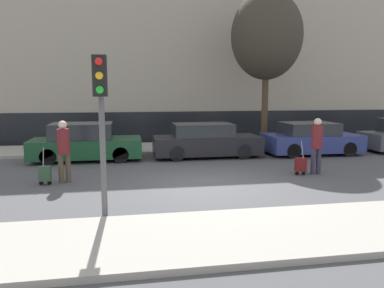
% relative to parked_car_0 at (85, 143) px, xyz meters
% --- Properties ---
extents(ground_plane, '(80.00, 80.00, 0.00)m').
position_rel_parked_car_0_xyz_m(ground_plane, '(3.78, -4.72, -0.67)').
color(ground_plane, '#4C4C4F').
extents(sidewalk_near, '(28.00, 2.50, 0.12)m').
position_rel_parked_car_0_xyz_m(sidewalk_near, '(3.78, -8.47, -0.61)').
color(sidewalk_near, '#A39E93').
rests_on(sidewalk_near, ground_plane).
extents(sidewalk_far, '(28.00, 3.00, 0.12)m').
position_rel_parked_car_0_xyz_m(sidewalk_far, '(3.78, 2.28, -0.61)').
color(sidewalk_far, '#A39E93').
rests_on(sidewalk_far, ground_plane).
extents(building_facade, '(28.00, 2.69, 9.14)m').
position_rel_parked_car_0_xyz_m(building_facade, '(3.78, 5.79, 3.89)').
color(building_facade, '#A89E8C').
rests_on(building_facade, ground_plane).
extents(parked_car_0, '(4.15, 1.78, 1.44)m').
position_rel_parked_car_0_xyz_m(parked_car_0, '(0.00, 0.00, 0.00)').
color(parked_car_0, '#194728').
rests_on(parked_car_0, ground_plane).
extents(parked_car_1, '(4.27, 1.71, 1.36)m').
position_rel_parked_car_0_xyz_m(parked_car_1, '(4.72, -0.10, -0.03)').
color(parked_car_1, black).
rests_on(parked_car_1, ground_plane).
extents(parked_car_2, '(3.92, 1.91, 1.34)m').
position_rel_parked_car_0_xyz_m(parked_car_2, '(9.25, -0.19, -0.04)').
color(parked_car_2, navy).
rests_on(parked_car_2, ground_plane).
extents(pedestrian_left, '(0.34, 0.34, 1.82)m').
position_rel_parked_car_0_xyz_m(pedestrian_left, '(-0.24, -3.58, 0.37)').
color(pedestrian_left, '#4C4233').
rests_on(pedestrian_left, ground_plane).
extents(trolley_left, '(0.34, 0.29, 1.08)m').
position_rel_parked_car_0_xyz_m(trolley_left, '(-0.76, -3.77, -0.34)').
color(trolley_left, '#335138').
rests_on(trolley_left, ground_plane).
extents(pedestrian_right, '(0.35, 0.34, 1.81)m').
position_rel_parked_car_0_xyz_m(pedestrian_right, '(7.55, -3.82, 0.36)').
color(pedestrian_right, '#383347').
rests_on(pedestrian_right, ground_plane).
extents(trolley_right, '(0.34, 0.29, 1.10)m').
position_rel_parked_car_0_xyz_m(trolley_right, '(7.00, -3.87, -0.33)').
color(trolley_right, maroon).
rests_on(trolley_right, ground_plane).
extents(traffic_light, '(0.28, 0.47, 3.35)m').
position_rel_parked_car_0_xyz_m(traffic_light, '(1.07, -7.09, 1.73)').
color(traffic_light, '#515154').
rests_on(traffic_light, ground_plane).
extents(parked_bicycle, '(1.77, 0.06, 0.96)m').
position_rel_parked_car_0_xyz_m(parked_bicycle, '(5.13, 2.11, -0.18)').
color(parked_bicycle, black).
rests_on(parked_bicycle, sidewalk_far).
extents(bare_tree_near_crossing, '(3.17, 3.17, 6.90)m').
position_rel_parked_car_0_xyz_m(bare_tree_near_crossing, '(7.80, 1.47, 4.40)').
color(bare_tree_near_crossing, '#4C3826').
rests_on(bare_tree_near_crossing, sidewalk_far).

